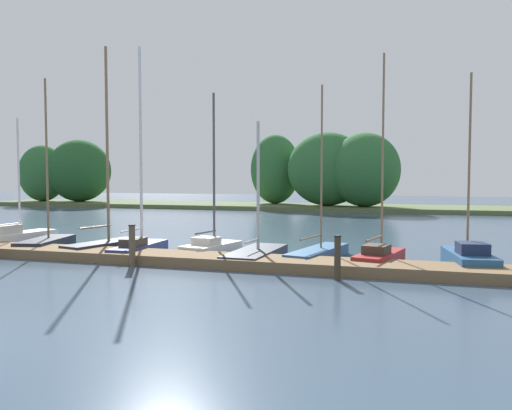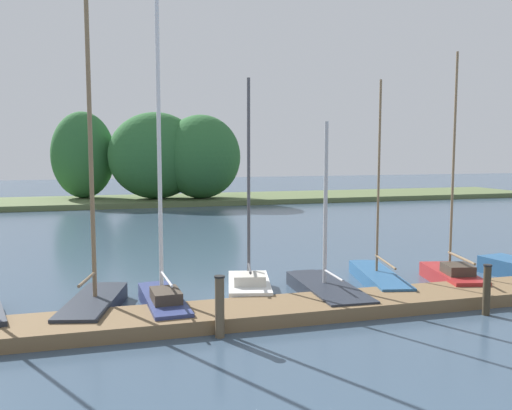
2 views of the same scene
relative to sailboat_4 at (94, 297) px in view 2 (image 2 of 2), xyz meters
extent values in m
cube|color=brown|center=(3.16, -1.67, -0.26)|extent=(28.25, 1.80, 0.35)
cube|color=#56663D|center=(3.16, 29.96, -0.24)|extent=(70.36, 8.00, 0.40)
ellipsoid|color=#2D6633|center=(4.54, 29.29, 3.41)|extent=(7.51, 5.42, 6.90)
ellipsoid|color=#2D6633|center=(-1.08, 31.51, 3.45)|extent=(5.02, 4.30, 6.98)
ellipsoid|color=#2D6633|center=(8.06, 28.60, 3.32)|extent=(6.36, 5.79, 6.71)
cube|color=#232833|center=(-0.04, -0.16, -0.22)|extent=(1.93, 3.71, 0.43)
cube|color=#232833|center=(0.34, 1.38, -0.24)|extent=(0.81, 1.01, 0.37)
cylinder|color=#7F6647|center=(0.02, 0.09, 3.98)|extent=(0.12, 0.12, 7.96)
cylinder|color=#7F6647|center=(-0.14, -0.58, 0.63)|extent=(0.44, 1.52, 0.08)
cube|color=navy|center=(1.77, -0.50, -0.22)|extent=(1.10, 3.53, 0.45)
cube|color=navy|center=(1.70, 1.07, -0.24)|extent=(0.56, 0.89, 0.38)
cube|color=#3D3328|center=(1.79, -0.93, 0.15)|extent=(0.75, 1.08, 0.29)
cylinder|color=silver|center=(1.76, -0.24, 3.88)|extent=(0.11, 0.11, 7.75)
cylinder|color=silver|center=(1.79, -1.02, 0.63)|extent=(0.14, 1.75, 0.06)
cube|color=white|center=(4.42, 0.55, -0.22)|extent=(1.81, 2.97, 0.44)
cube|color=white|center=(4.70, 1.76, -0.24)|extent=(0.81, 0.82, 0.38)
cube|color=beige|center=(4.34, 0.21, 0.15)|extent=(1.07, 1.01, 0.29)
cylinder|color=#4C4C51|center=(4.46, 0.75, 2.99)|extent=(0.10, 0.10, 5.97)
cylinder|color=#4C4C51|center=(4.33, 0.17, 0.48)|extent=(0.37, 1.30, 0.07)
cube|color=#232833|center=(6.55, -0.40, -0.24)|extent=(1.52, 4.00, 0.41)
cube|color=#232833|center=(6.62, 1.37, -0.26)|extent=(0.79, 1.02, 0.34)
cylinder|color=#B7B7BC|center=(6.56, -0.11, 2.34)|extent=(0.12, 0.12, 4.74)
cylinder|color=#B7B7BC|center=(6.54, -0.75, 0.35)|extent=(0.12, 1.44, 0.06)
cube|color=#285684|center=(8.71, 0.51, -0.23)|extent=(1.86, 4.18, 0.42)
cube|color=#285684|center=(9.11, 2.29, -0.25)|extent=(0.76, 1.11, 0.36)
cylinder|color=#7F6647|center=(8.78, 0.81, 3.03)|extent=(0.08, 0.08, 6.10)
cylinder|color=#7F6647|center=(8.58, -0.08, 0.47)|extent=(0.51, 1.98, 0.07)
cube|color=maroon|center=(10.98, -0.09, -0.21)|extent=(1.72, 3.23, 0.47)
cube|color=maroon|center=(11.29, 1.26, -0.23)|extent=(0.74, 0.88, 0.40)
cube|color=#3D3328|center=(10.90, -0.46, 0.18)|extent=(0.98, 1.07, 0.30)
cylinder|color=#7F6647|center=(11.03, 0.14, 3.48)|extent=(0.08, 0.08, 6.90)
cylinder|color=#7F6647|center=(10.85, -0.68, 0.58)|extent=(0.50, 1.83, 0.08)
cube|color=#285684|center=(13.68, 1.32, -0.18)|extent=(0.76, 0.87, 0.50)
cylinder|color=brown|center=(2.81, -2.76, 0.27)|extent=(0.22, 0.22, 1.42)
cylinder|color=black|center=(2.81, -2.76, 1.00)|extent=(0.25, 0.25, 0.04)
cylinder|color=#3D3323|center=(9.91, -3.01, 0.22)|extent=(0.20, 0.20, 1.31)
cylinder|color=black|center=(9.91, -3.01, 0.89)|extent=(0.22, 0.22, 0.04)
camera|label=1|loc=(11.93, -18.07, 2.64)|focal=35.45mm
camera|label=2|loc=(0.26, -14.73, 3.90)|focal=38.11mm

